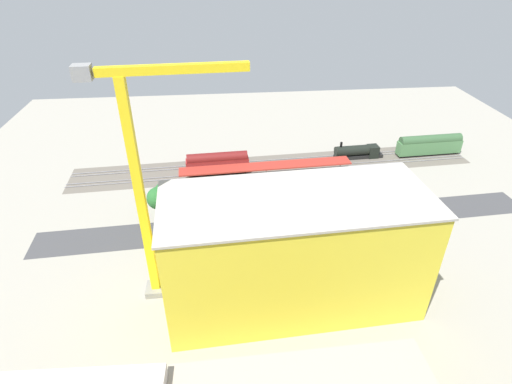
# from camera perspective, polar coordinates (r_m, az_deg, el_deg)

# --- Properties ---
(ground_plane) EXTENTS (178.99, 178.99, 0.00)m
(ground_plane) POSITION_cam_1_polar(r_m,az_deg,el_deg) (95.66, 4.62, -2.81)
(ground_plane) COLOR #9E998C
(ground_plane) RESTS_ON ground
(rail_bed) EXTENTS (112.44, 19.65, 0.01)m
(rail_bed) POSITION_cam_1_polar(r_m,az_deg,el_deg) (115.24, 2.70, 3.67)
(rail_bed) COLOR #665E54
(rail_bed) RESTS_ON ground
(street_asphalt) EXTENTS (112.19, 15.01, 0.01)m
(street_asphalt) POSITION_cam_1_polar(r_m,az_deg,el_deg) (92.44, 5.04, -4.21)
(street_asphalt) COLOR #424244
(street_asphalt) RESTS_ON ground
(track_rails) EXTENTS (111.72, 13.23, 0.12)m
(track_rails) POSITION_cam_1_polar(r_m,az_deg,el_deg) (115.15, 2.70, 3.75)
(track_rails) COLOR #9E9EA8
(track_rails) RESTS_ON ground
(platform_canopy_near) EXTENTS (45.63, 6.84, 4.05)m
(platform_canopy_near) POSITION_cam_1_polar(r_m,az_deg,el_deg) (106.91, 1.44, 3.67)
(platform_canopy_near) COLOR #A82D23
(platform_canopy_near) RESTS_ON ground
(locomotive) EXTENTS (14.44, 3.70, 5.31)m
(locomotive) POSITION_cam_1_polar(r_m,az_deg,el_deg) (122.68, 14.22, 5.50)
(locomotive) COLOR black
(locomotive) RESTS_ON ground
(passenger_coach) EXTENTS (19.43, 4.04, 6.21)m
(passenger_coach) POSITION_cam_1_polar(r_m,az_deg,el_deg) (130.70, 23.20, 6.16)
(passenger_coach) COLOR black
(passenger_coach) RESTS_ON ground
(freight_coach_far) EXTENTS (16.99, 3.97, 6.26)m
(freight_coach_far) POSITION_cam_1_polar(r_m,az_deg,el_deg) (110.17, -5.44, 4.10)
(freight_coach_far) COLOR black
(freight_coach_far) RESTS_ON ground
(parked_car_0) EXTENTS (4.57, 1.81, 1.69)m
(parked_car_0) POSITION_cam_1_polar(r_m,az_deg,el_deg) (92.78, 13.09, -4.30)
(parked_car_0) COLOR black
(parked_car_0) RESTS_ON ground
(parked_car_1) EXTENTS (4.65, 2.27, 1.65)m
(parked_car_1) POSITION_cam_1_polar(r_m,az_deg,el_deg) (90.67, 9.26, -4.78)
(parked_car_1) COLOR black
(parked_car_1) RESTS_ON ground
(parked_car_2) EXTENTS (4.54, 2.01, 1.71)m
(parked_car_2) POSITION_cam_1_polar(r_m,az_deg,el_deg) (89.61, 5.46, -4.95)
(parked_car_2) COLOR black
(parked_car_2) RESTS_ON ground
(parked_car_3) EXTENTS (4.26, 1.86, 1.69)m
(parked_car_3) POSITION_cam_1_polar(r_m,az_deg,el_deg) (88.13, 1.89, -5.51)
(parked_car_3) COLOR black
(parked_car_3) RESTS_ON ground
(construction_building) EXTENTS (42.47, 19.02, 20.56)m
(construction_building) POSITION_cam_1_polar(r_m,az_deg,el_deg) (67.97, 5.37, -8.49)
(construction_building) COLOR yellow
(construction_building) RESTS_ON ground
(construction_roof_slab) EXTENTS (43.10, 19.65, 0.40)m
(construction_roof_slab) POSITION_cam_1_polar(r_m,az_deg,el_deg) (61.77, 5.85, -1.02)
(construction_roof_slab) COLOR #B7B2A8
(construction_roof_slab) RESTS_ON construction_building
(tower_crane) EXTENTS (23.04, 3.60, 40.66)m
(tower_crane) POSITION_cam_1_polar(r_m,az_deg,el_deg) (63.79, -15.21, 1.68)
(tower_crane) COLOR gray
(tower_crane) RESTS_ON ground
(box_truck_0) EXTENTS (10.13, 2.70, 3.36)m
(box_truck_0) POSITION_cam_1_polar(r_m,az_deg,el_deg) (83.15, -4.75, -7.46)
(box_truck_0) COLOR black
(box_truck_0) RESTS_ON ground
(box_truck_1) EXTENTS (9.38, 2.61, 3.54)m
(box_truck_1) POSITION_cam_1_polar(r_m,az_deg,el_deg) (84.32, 3.05, -6.67)
(box_truck_1) COLOR black
(box_truck_1) RESTS_ON ground
(street_tree_0) EXTENTS (4.03, 4.03, 6.07)m
(street_tree_0) POSITION_cam_1_polar(r_m,az_deg,el_deg) (94.29, 5.57, -0.49)
(street_tree_0) COLOR brown
(street_tree_0) RESTS_ON ground
(street_tree_1) EXTENTS (4.81, 4.81, 7.08)m
(street_tree_1) POSITION_cam_1_polar(r_m,az_deg,el_deg) (94.50, 6.25, -0.02)
(street_tree_1) COLOR brown
(street_tree_1) RESTS_ON ground
(street_tree_2) EXTENTS (6.28, 6.28, 7.86)m
(street_tree_2) POSITION_cam_1_polar(r_m,az_deg,el_deg) (92.40, 1.08, -0.57)
(street_tree_2) COLOR brown
(street_tree_2) RESTS_ON ground
(street_tree_3) EXTENTS (5.85, 5.85, 8.54)m
(street_tree_3) POSITION_cam_1_polar(r_m,az_deg,el_deg) (93.62, -12.48, -0.29)
(street_tree_3) COLOR brown
(street_tree_3) RESTS_ON ground
(street_tree_4) EXTENTS (4.76, 4.76, 7.92)m
(street_tree_4) POSITION_cam_1_polar(r_m,az_deg,el_deg) (93.15, -11.42, -0.39)
(street_tree_4) COLOR brown
(street_tree_4) RESTS_ON ground
(street_tree_5) EXTENTS (5.14, 5.14, 7.88)m
(street_tree_5) POSITION_cam_1_polar(r_m,az_deg,el_deg) (93.11, -13.58, -0.85)
(street_tree_5) COLOR brown
(street_tree_5) RESTS_ON ground
(traffic_light) EXTENTS (0.50, 0.36, 6.31)m
(traffic_light) POSITION_cam_1_polar(r_m,az_deg,el_deg) (89.71, 13.88, -3.09)
(traffic_light) COLOR #333333
(traffic_light) RESTS_ON ground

